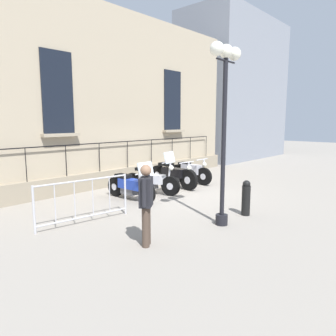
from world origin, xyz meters
TOP-DOWN VIEW (x-y plane):
  - ground_plane at (0.00, 0.00)m, footprint 60.00×60.00m
  - building_facade at (-2.59, 0.00)m, footprint 0.82×12.27m
  - motorcycle_blue at (-0.15, -1.64)m, footprint 2.01×0.70m
  - motorcycle_white at (-0.27, -0.63)m, footprint 2.04×0.85m
  - motorcycle_black at (-0.43, 0.62)m, footprint 2.24×0.74m
  - motorcycle_silver at (-0.43, 1.63)m, footprint 1.96×0.69m
  - lamppost at (3.16, -1.77)m, footprint 0.30×1.00m
  - crowd_barrier at (0.71, -3.84)m, footprint 0.35×2.29m
  - bollard at (3.21, -0.73)m, footprint 0.22×0.22m
  - pedestrian_standing at (2.75, -3.80)m, footprint 0.39×0.45m
  - distant_building at (-3.93, 10.61)m, footprint 3.86×7.80m

SIDE VIEW (x-z plane):
  - ground_plane at x=0.00m, z-range 0.00..0.00m
  - motorcycle_blue at x=-0.15m, z-range -0.18..1.03m
  - motorcycle_silver at x=-0.43m, z-range -0.05..0.93m
  - motorcycle_black at x=-0.43m, z-range -0.05..0.93m
  - motorcycle_white at x=-0.27m, z-range -0.27..1.15m
  - bollard at x=3.21m, z-range 0.00..0.90m
  - crowd_barrier at x=0.71m, z-range 0.04..1.09m
  - pedestrian_standing at x=2.75m, z-range 0.09..1.67m
  - lamppost at x=3.16m, z-range 0.79..4.79m
  - building_facade at x=-2.59m, z-range -0.09..6.33m
  - distant_building at x=-3.93m, z-range 0.00..8.69m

